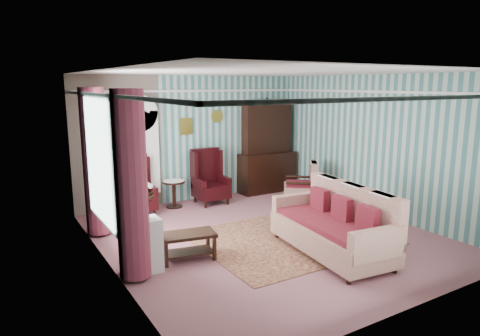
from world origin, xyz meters
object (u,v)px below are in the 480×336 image
coffee_table (188,246)px  plant_stand (142,246)px  sofa (331,224)px  nest_table (334,193)px  floral_armchair (300,183)px  bookcase (140,159)px  dresser_hutch (268,146)px  seated_woman (136,188)px  wingback_right (211,177)px  round_side_table (174,194)px  wingback_left (136,186)px

coffee_table → plant_stand: bearing=-173.7°
coffee_table → sofa: bearing=-25.4°
nest_table → floral_armchair: bearing=138.5°
bookcase → sofa: 4.45m
dresser_hutch → seated_woman: bearing=-175.6°
wingback_right → round_side_table: 0.92m
wingback_left → dresser_hutch: bearing=4.4°
wingback_right → floral_armchair: wingback_right is taller
coffee_table → floral_armchair: bearing=24.6°
sofa → coffee_table: sofa is taller
nest_table → wingback_right: bearing=146.3°
round_side_table → plant_stand: 3.36m
round_side_table → nest_table: bearing=-28.2°
dresser_hutch → nest_table: 2.11m
wingback_left → floral_armchair: size_ratio=1.33×
plant_stand → round_side_table: bearing=59.6°
bookcase → nest_table: 4.37m
bookcase → seated_woman: (-0.25, -0.39, -0.53)m
wingback_left → wingback_right: 1.75m
bookcase → sofa: bookcase is taller
dresser_hutch → sofa: dresser_hutch is taller
bookcase → round_side_table: 1.07m
wingback_left → sofa: wingback_left is taller
wingback_right → round_side_table: (-0.85, 0.15, -0.33)m
seated_woman → wingback_left: bearing=0.0°
plant_stand → dresser_hutch: bearing=35.1°
seated_woman → plant_stand: seated_woman is taller
wingback_right → seated_woman: size_ratio=1.06×
wingback_right → nest_table: bearing=-33.7°
dresser_hutch → wingback_left: size_ratio=1.89×
wingback_right → floral_armchair: bearing=-30.9°
seated_woman → floral_armchair: size_ratio=1.26×
wingback_right → nest_table: 2.81m
bookcase → coffee_table: size_ratio=2.62×
bookcase → floral_armchair: size_ratio=2.39×
plant_stand → floral_armchair: floral_armchair is taller
wingback_right → sofa: 3.66m
nest_table → sofa: (-2.04, -2.10, 0.23)m
dresser_hutch → seated_woman: 3.56m
bookcase → plant_stand: 3.39m
wingback_left → nest_table: 4.37m
round_side_table → plant_stand: plant_stand is taller
dresser_hutch → plant_stand: bearing=-144.9°
sofa → coffee_table: bearing=71.0°
sofa → round_side_table: bearing=22.9°
plant_stand → floral_armchair: 4.63m
dresser_hutch → wingback_left: (-3.50, -0.27, -0.55)m
seated_woman → round_side_table: size_ratio=1.97×
wingback_right → sofa: bearing=-85.6°
dresser_hutch → wingback_right: bearing=-171.2°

